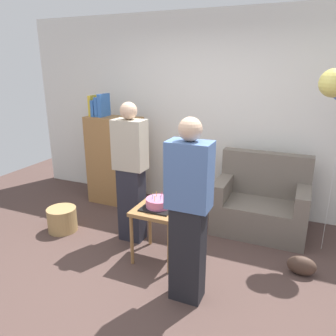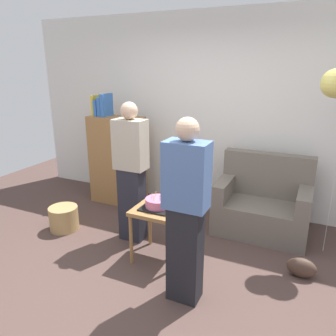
# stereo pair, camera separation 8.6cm
# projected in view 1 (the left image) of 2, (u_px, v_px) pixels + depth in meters

# --- Properties ---
(ground_plane) EXTENTS (8.00, 8.00, 0.00)m
(ground_plane) POSITION_uv_depth(u_px,v_px,m) (152.00, 282.00, 3.14)
(ground_plane) COLOR #4C3833
(wall_back) EXTENTS (6.00, 0.10, 2.70)m
(wall_back) POSITION_uv_depth(u_px,v_px,m) (215.00, 114.00, 4.53)
(wall_back) COLOR silver
(wall_back) RESTS_ON ground_plane
(couch) EXTENTS (1.10, 0.70, 0.96)m
(couch) POSITION_uv_depth(u_px,v_px,m) (261.00, 204.00, 4.06)
(couch) COLOR #6B6056
(couch) RESTS_ON ground_plane
(bookshelf) EXTENTS (0.80, 0.36, 1.62)m
(bookshelf) POSITION_uv_depth(u_px,v_px,m) (115.00, 159.00, 4.80)
(bookshelf) COLOR olive
(bookshelf) RESTS_ON ground_plane
(side_table) EXTENTS (0.48, 0.48, 0.59)m
(side_table) POSITION_uv_depth(u_px,v_px,m) (159.00, 216.00, 3.40)
(side_table) COLOR olive
(side_table) RESTS_ON ground_plane
(birthday_cake) EXTENTS (0.32, 0.32, 0.17)m
(birthday_cake) POSITION_uv_depth(u_px,v_px,m) (158.00, 203.00, 3.36)
(birthday_cake) COLOR black
(birthday_cake) RESTS_ON side_table
(person_blowing_candles) EXTENTS (0.36, 0.22, 1.63)m
(person_blowing_candles) POSITION_uv_depth(u_px,v_px,m) (131.00, 173.00, 3.70)
(person_blowing_candles) COLOR #23232D
(person_blowing_candles) RESTS_ON ground_plane
(person_holding_cake) EXTENTS (0.36, 0.22, 1.63)m
(person_holding_cake) POSITION_uv_depth(u_px,v_px,m) (188.00, 213.00, 2.70)
(person_holding_cake) COLOR black
(person_holding_cake) RESTS_ON ground_plane
(wicker_basket) EXTENTS (0.36, 0.36, 0.30)m
(wicker_basket) POSITION_uv_depth(u_px,v_px,m) (62.00, 219.00, 4.09)
(wicker_basket) COLOR #A88451
(wicker_basket) RESTS_ON ground_plane
(handbag) EXTENTS (0.28, 0.14, 0.20)m
(handbag) POSITION_uv_depth(u_px,v_px,m) (302.00, 266.00, 3.23)
(handbag) COLOR #473328
(handbag) RESTS_ON ground_plane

